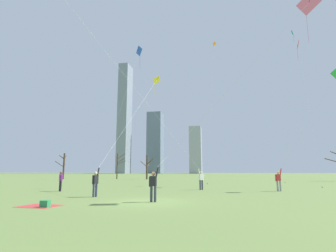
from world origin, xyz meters
TOP-DOWN VIEW (x-y plane):
  - ground_plane at (0.00, 0.00)m, footprint 400.00×400.00m
  - kite_flyer_far_back_yellow at (-3.83, 3.44)m, footprint 2.13×11.07m
  - kite_flyer_foreground_left_green at (9.95, 9.48)m, footprint 6.99×1.93m
  - kite_flyer_midfield_right_purple at (-0.50, 7.20)m, footprint 12.27×10.50m
  - kite_flyer_midfield_left_pink at (2.72, 0.64)m, footprint 10.74×3.26m
  - bystander_far_off_by_trees at (-9.05, 5.90)m, footprint 0.40×0.38m
  - distant_kite_drifting_right_teal at (13.88, 21.10)m, footprint 0.84×7.38m
  - distant_kite_high_overhead_red at (13.92, 17.76)m, footprint 0.46×3.34m
  - distant_kite_low_near_trees_blue at (-4.29, 10.60)m, footprint 5.58×2.22m
  - distant_kite_drifting_left_orange at (3.67, 24.36)m, footprint 1.80×4.31m
  - picnic_spot at (-4.35, -2.89)m, footprint 1.92×1.56m
  - bare_tree_leftmost at (-16.64, 38.25)m, footprint 2.78×1.21m
  - bare_tree_far_right_edge at (-27.28, 35.42)m, footprint 1.32×2.84m
  - bare_tree_right_of_center at (-10.08, 37.36)m, footprint 3.22×2.30m
  - skyline_wide_slab at (-53.39, 142.18)m, footprint 6.14×10.79m
  - skyline_squat_block at (-8.96, 146.46)m, footprint 7.00×11.40m
  - skyline_tall_tower at (-37.09, 158.55)m, footprint 9.52×11.57m

SIDE VIEW (x-z plane):
  - ground_plane at x=0.00m, z-range 0.00..0.00m
  - picnic_spot at x=-4.35m, z-range -0.06..0.25m
  - bystander_far_off_by_trees at x=-9.05m, z-range 0.09..1.71m
  - kite_flyer_far_back_yellow at x=-3.83m, z-range -3.50..8.39m
  - bare_tree_right_of_center at x=-10.08m, z-range 0.13..4.94m
  - kite_flyer_foreground_left_green at x=9.95m, z-range -2.73..8.34m
  - bare_tree_far_right_edge at x=-27.28m, z-range 0.20..5.44m
  - bare_tree_leftmost at x=-16.64m, z-range 0.27..5.54m
  - kite_flyer_midfield_left_pink at x=2.72m, z-range -2.82..10.43m
  - kite_flyer_midfield_right_purple at x=-0.50m, z-range -3.86..13.71m
  - distant_kite_low_near_trees_blue at x=-4.29m, z-range 5.64..20.21m
  - skyline_squat_block at x=-8.96m, z-range 0.00..28.06m
  - distant_kite_high_overhead_red at x=13.92m, z-range 7.08..24.64m
  - distant_kite_drifting_right_teal at x=13.88m, z-range 6.61..26.50m
  - distant_kite_drifting_left_orange at x=3.67m, z-range 7.13..28.88m
  - skyline_tall_tower at x=-37.09m, z-range 0.00..40.67m
  - skyline_wide_slab at x=-53.39m, z-range 0.00..69.50m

